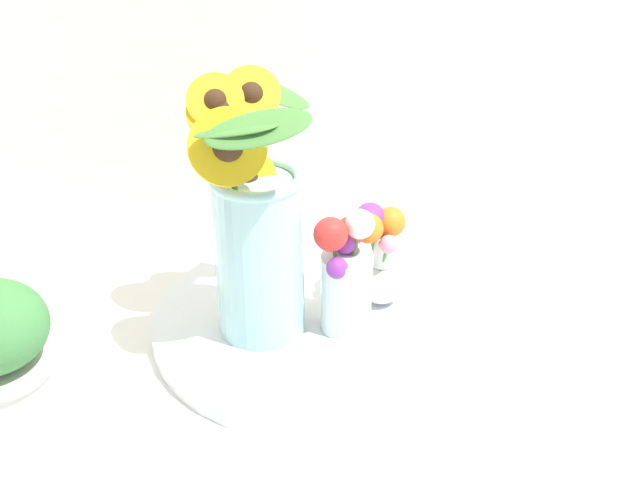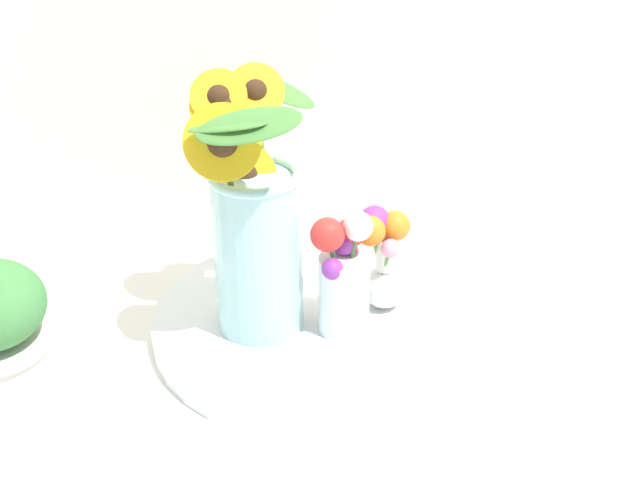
% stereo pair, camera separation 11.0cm
% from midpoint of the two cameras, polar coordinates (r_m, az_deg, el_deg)
% --- Properties ---
extents(ground_plane, '(6.00, 6.00, 0.00)m').
position_cam_midpoint_polar(ground_plane, '(1.09, -3.53, -8.90)').
color(ground_plane, silver).
extents(serving_tray, '(0.43, 0.43, 0.02)m').
position_cam_midpoint_polar(serving_tray, '(1.16, -2.71, -5.39)').
color(serving_tray, silver).
rests_on(serving_tray, ground_plane).
extents(mason_jar_sunflowers, '(0.17, 0.22, 0.32)m').
position_cam_midpoint_polar(mason_jar_sunflowers, '(1.07, -7.09, 0.53)').
color(mason_jar_sunflowers, '#9ED1D6').
rests_on(mason_jar_sunflowers, serving_tray).
extents(vase_small_center, '(0.08, 0.07, 0.16)m').
position_cam_midpoint_polar(vase_small_center, '(1.09, -1.22, -2.20)').
color(vase_small_center, white).
rests_on(vase_small_center, serving_tray).
extents(vase_bulb_right, '(0.07, 0.07, 0.14)m').
position_cam_midpoint_polar(vase_bulb_right, '(1.15, 1.10, -0.91)').
color(vase_bulb_right, white).
rests_on(vase_bulb_right, serving_tray).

